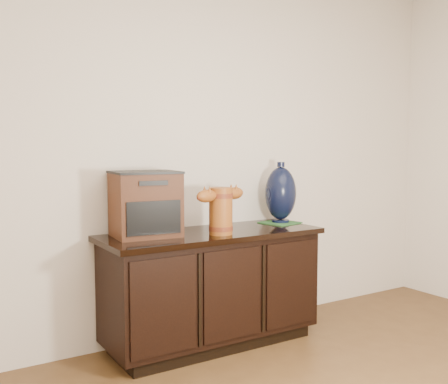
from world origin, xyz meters
TOP-DOWN VIEW (x-y plane):
  - sideboard at (0.00, 2.23)m, footprint 1.46×0.56m
  - terracotta_vessel at (-0.00, 2.11)m, footprint 0.42×0.19m
  - tv_radio at (-0.43, 2.30)m, footprint 0.43×0.36m
  - green_mat at (0.61, 2.29)m, footprint 0.27×0.27m
  - lamp_base at (0.62, 2.29)m, footprint 0.26×0.26m
  - spray_can at (-0.18, 2.42)m, footprint 0.07×0.07m

SIDE VIEW (x-z plane):
  - sideboard at x=0.00m, z-range 0.01..0.76m
  - green_mat at x=0.61m, z-range 0.76..0.76m
  - spray_can at x=-0.18m, z-range 0.75..0.95m
  - terracotta_vessel at x=0.00m, z-range 0.77..1.07m
  - tv_radio at x=-0.43m, z-range 0.75..1.16m
  - lamp_base at x=0.62m, z-range 0.75..1.19m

